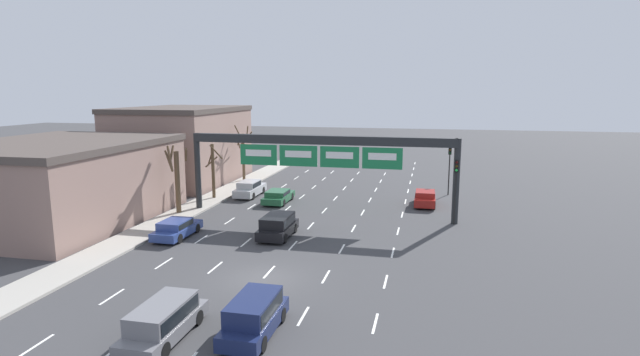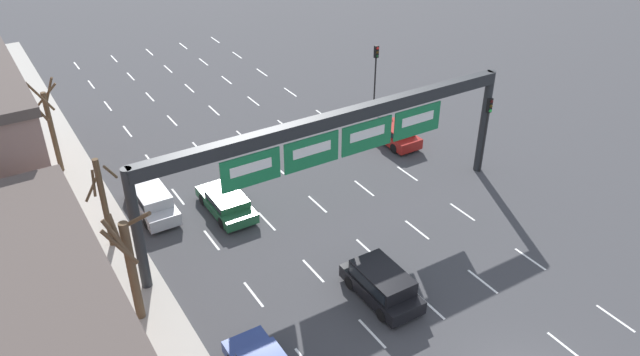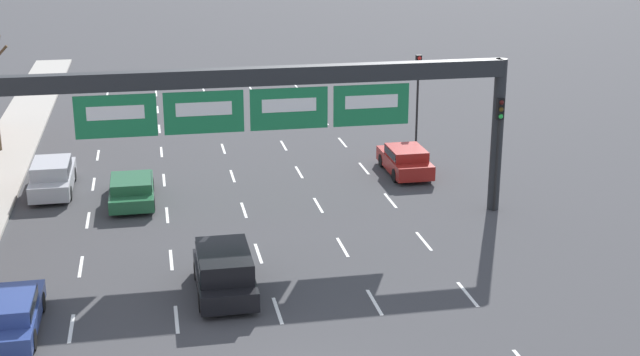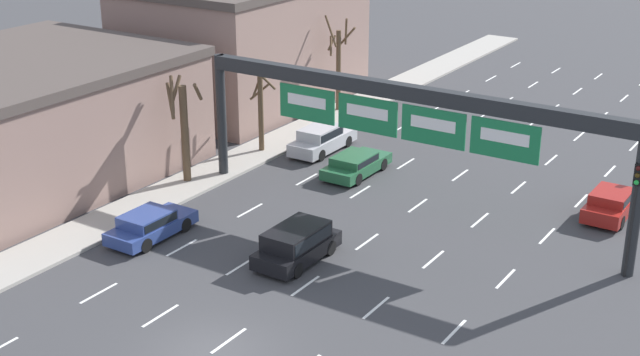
{
  "view_description": "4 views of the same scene",
  "coord_description": "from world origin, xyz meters",
  "px_view_note": "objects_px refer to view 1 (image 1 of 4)",
  "views": [
    {
      "loc": [
        8.72,
        -24.68,
        10.23
      ],
      "look_at": [
        0.27,
        13.02,
        3.37
      ],
      "focal_mm": 28.0,
      "sensor_mm": 36.0,
      "label": 1
    },
    {
      "loc": [
        -15.63,
        -9.68,
        19.97
      ],
      "look_at": [
        -0.63,
        14.69,
        2.65
      ],
      "focal_mm": 35.0,
      "sensor_mm": 36.0,
      "label": 2
    },
    {
      "loc": [
        -3.72,
        -20.42,
        13.1
      ],
      "look_at": [
        1.85,
        8.17,
        3.81
      ],
      "focal_mm": 50.0,
      "sensor_mm": 36.0,
      "label": 3
    },
    {
      "loc": [
        17.94,
        -20.66,
        17.11
      ],
      "look_at": [
        -1.49,
        9.39,
        3.29
      ],
      "focal_mm": 50.0,
      "sensor_mm": 36.0,
      "label": 4
    }
  ],
  "objects_px": {
    "tree_bare_third": "(177,176)",
    "car_red": "(425,198)",
    "car_silver": "(250,188)",
    "tree_bare_closest": "(243,152)",
    "suv_navy": "(254,314)",
    "traffic_light_mid_block": "(456,179)",
    "suv_black": "(278,225)",
    "traffic_light_near_gantry": "(450,160)",
    "tree_bare_second": "(213,169)",
    "sign_gantry": "(320,151)",
    "car_green": "(278,196)",
    "suv_grey": "(163,319)",
    "car_blue": "(176,228)"
  },
  "relations": [
    {
      "from": "traffic_light_near_gantry",
      "to": "tree_bare_second",
      "type": "distance_m",
      "value": 22.78
    },
    {
      "from": "suv_black",
      "to": "tree_bare_closest",
      "type": "xyz_separation_m",
      "value": [
        -10.22,
        19.84,
        2.46
      ]
    },
    {
      "from": "suv_grey",
      "to": "traffic_light_near_gantry",
      "type": "relative_size",
      "value": 0.98
    },
    {
      "from": "suv_black",
      "to": "car_blue",
      "type": "bearing_deg",
      "value": -166.4
    },
    {
      "from": "suv_navy",
      "to": "suv_grey",
      "type": "xyz_separation_m",
      "value": [
        -3.54,
        -1.17,
        -0.05
      ]
    },
    {
      "from": "traffic_light_near_gantry",
      "to": "tree_bare_second",
      "type": "bearing_deg",
      "value": -162.57
    },
    {
      "from": "car_silver",
      "to": "car_red",
      "type": "distance_m",
      "value": 16.72
    },
    {
      "from": "car_blue",
      "to": "tree_bare_second",
      "type": "bearing_deg",
      "value": 102.56
    },
    {
      "from": "car_blue",
      "to": "car_silver",
      "type": "bearing_deg",
      "value": 89.48
    },
    {
      "from": "suv_navy",
      "to": "car_blue",
      "type": "relative_size",
      "value": 1.01
    },
    {
      "from": "suv_navy",
      "to": "traffic_light_mid_block",
      "type": "xyz_separation_m",
      "value": [
        8.94,
        19.95,
        2.62
      ]
    },
    {
      "from": "car_green",
      "to": "suv_black",
      "type": "height_order",
      "value": "suv_black"
    },
    {
      "from": "suv_navy",
      "to": "tree_bare_closest",
      "type": "xyz_separation_m",
      "value": [
        -13.51,
        33.64,
        2.42
      ]
    },
    {
      "from": "sign_gantry",
      "to": "car_green",
      "type": "relative_size",
      "value": 4.84
    },
    {
      "from": "tree_bare_third",
      "to": "car_red",
      "type": "bearing_deg",
      "value": 20.84
    },
    {
      "from": "traffic_light_mid_block",
      "to": "tree_bare_closest",
      "type": "xyz_separation_m",
      "value": [
        -22.44,
        13.69,
        -0.2
      ]
    },
    {
      "from": "sign_gantry",
      "to": "suv_grey",
      "type": "bearing_deg",
      "value": -94.89
    },
    {
      "from": "sign_gantry",
      "to": "tree_bare_second",
      "type": "bearing_deg",
      "value": 159.64
    },
    {
      "from": "suv_navy",
      "to": "traffic_light_mid_block",
      "type": "distance_m",
      "value": 22.02
    },
    {
      "from": "tree_bare_third",
      "to": "traffic_light_mid_block",
      "type": "bearing_deg",
      "value": 4.29
    },
    {
      "from": "suv_grey",
      "to": "suv_black",
      "type": "bearing_deg",
      "value": 89.03
    },
    {
      "from": "suv_grey",
      "to": "tree_bare_third",
      "type": "height_order",
      "value": "tree_bare_third"
    },
    {
      "from": "sign_gantry",
      "to": "traffic_light_mid_block",
      "type": "bearing_deg",
      "value": -1.2
    },
    {
      "from": "tree_bare_closest",
      "to": "tree_bare_second",
      "type": "relative_size",
      "value": 1.22
    },
    {
      "from": "sign_gantry",
      "to": "suv_grey",
      "type": "distance_m",
      "value": 21.89
    },
    {
      "from": "suv_navy",
      "to": "tree_bare_second",
      "type": "relative_size",
      "value": 0.87
    },
    {
      "from": "suv_black",
      "to": "traffic_light_near_gantry",
      "type": "bearing_deg",
      "value": 55.08
    },
    {
      "from": "car_green",
      "to": "traffic_light_mid_block",
      "type": "bearing_deg",
      "value": -15.07
    },
    {
      "from": "car_silver",
      "to": "car_red",
      "type": "relative_size",
      "value": 1.15
    },
    {
      "from": "sign_gantry",
      "to": "suv_navy",
      "type": "distance_m",
      "value": 20.73
    },
    {
      "from": "car_silver",
      "to": "car_red",
      "type": "height_order",
      "value": "car_silver"
    },
    {
      "from": "suv_grey",
      "to": "traffic_light_mid_block",
      "type": "distance_m",
      "value": 24.68
    },
    {
      "from": "suv_grey",
      "to": "car_red",
      "type": "distance_m",
      "value": 28.92
    },
    {
      "from": "suv_black",
      "to": "tree_bare_third",
      "type": "xyz_separation_m",
      "value": [
        -10.06,
        4.48,
        2.3
      ]
    },
    {
      "from": "suv_navy",
      "to": "tree_bare_closest",
      "type": "distance_m",
      "value": 36.33
    },
    {
      "from": "car_blue",
      "to": "traffic_light_near_gantry",
      "type": "distance_m",
      "value": 27.03
    },
    {
      "from": "tree_bare_third",
      "to": "suv_grey",
      "type": "bearing_deg",
      "value": -63.24
    },
    {
      "from": "suv_grey",
      "to": "traffic_light_mid_block",
      "type": "height_order",
      "value": "traffic_light_mid_block"
    },
    {
      "from": "suv_navy",
      "to": "car_red",
      "type": "distance_m",
      "value": 26.73
    },
    {
      "from": "suv_navy",
      "to": "car_red",
      "type": "bearing_deg",
      "value": 75.58
    },
    {
      "from": "car_green",
      "to": "car_blue",
      "type": "xyz_separation_m",
      "value": [
        -3.7,
        -11.97,
        0.04
      ]
    },
    {
      "from": "car_blue",
      "to": "tree_bare_closest",
      "type": "distance_m",
      "value": 21.92
    },
    {
      "from": "suv_grey",
      "to": "tree_bare_second",
      "type": "distance_m",
      "value": 27.23
    },
    {
      "from": "tree_bare_second",
      "to": "traffic_light_near_gantry",
      "type": "bearing_deg",
      "value": 17.43
    },
    {
      "from": "suv_grey",
      "to": "car_blue",
      "type": "xyz_separation_m",
      "value": [
        -6.64,
        13.3,
        -0.18
      ]
    },
    {
      "from": "suv_navy",
      "to": "car_blue",
      "type": "bearing_deg",
      "value": 130.03
    },
    {
      "from": "car_silver",
      "to": "tree_bare_closest",
      "type": "xyz_separation_m",
      "value": [
        -3.45,
        7.35,
        2.54
      ]
    },
    {
      "from": "suv_black",
      "to": "suv_grey",
      "type": "xyz_separation_m",
      "value": [
        -0.25,
        -14.97,
        -0.01
      ]
    },
    {
      "from": "sign_gantry",
      "to": "car_green",
      "type": "height_order",
      "value": "sign_gantry"
    },
    {
      "from": "car_red",
      "to": "tree_bare_second",
      "type": "xyz_separation_m",
      "value": [
        -19.56,
        -1.57,
        2.17
      ]
    }
  ]
}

